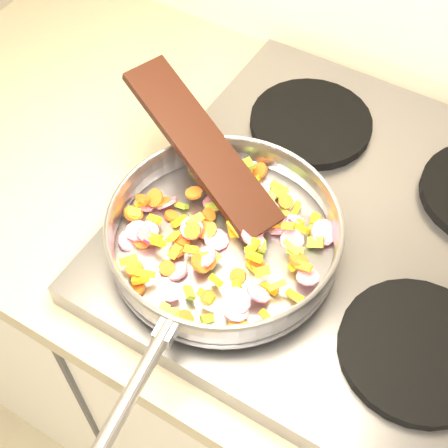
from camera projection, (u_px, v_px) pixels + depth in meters
The scene contains 7 objects.
cooktop at pixel (354, 233), 0.88m from camera, with size 0.60×0.60×0.04m, color #939399.
grate_fl at pixel (217, 250), 0.83m from camera, with size 0.19×0.19×0.02m, color black.
grate_fr at pixel (417, 350), 0.74m from camera, with size 0.19×0.19×0.02m, color black.
grate_bl at pixel (311, 123), 0.97m from camera, with size 0.19×0.19×0.02m, color black.
saute_pan at pixel (223, 234), 0.80m from camera, with size 0.34×0.51×0.05m.
vegetable_heap at pixel (222, 239), 0.81m from camera, with size 0.28×0.29×0.04m.
wooden_spatula at pixel (202, 146), 0.83m from camera, with size 0.29×0.06×0.01m, color black.
Camera 1 is at (-0.59, 1.13, 1.63)m, focal length 50.00 mm.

